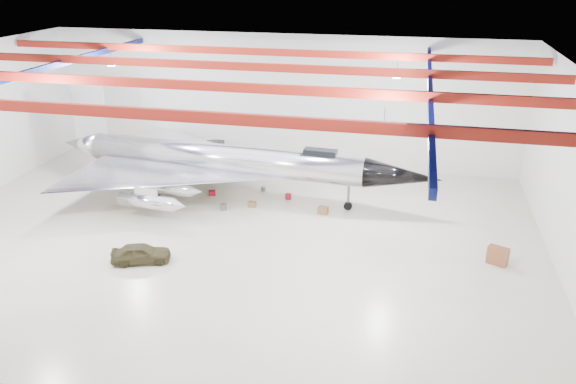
# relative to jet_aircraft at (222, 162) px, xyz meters

# --- Properties ---
(floor) EXTENTS (40.00, 40.00, 0.00)m
(floor) POSITION_rel_jet_aircraft_xyz_m (2.25, -6.62, -2.64)
(floor) COLOR #C0B798
(floor) RESTS_ON ground
(wall_back) EXTENTS (40.00, 0.00, 40.00)m
(wall_back) POSITION_rel_jet_aircraft_xyz_m (2.25, 8.38, 2.86)
(wall_back) COLOR silver
(wall_back) RESTS_ON floor
(wall_right) EXTENTS (0.00, 30.00, 30.00)m
(wall_right) POSITION_rel_jet_aircraft_xyz_m (22.25, -6.62, 2.86)
(wall_right) COLOR silver
(wall_right) RESTS_ON floor
(ceiling) EXTENTS (40.00, 40.00, 0.00)m
(ceiling) POSITION_rel_jet_aircraft_xyz_m (2.25, -6.62, 8.36)
(ceiling) COLOR #0A0F38
(ceiling) RESTS_ON wall_back
(ceiling_structure) EXTENTS (39.50, 29.50, 1.08)m
(ceiling_structure) POSITION_rel_jet_aircraft_xyz_m (2.25, -6.62, 7.68)
(ceiling_structure) COLOR maroon
(ceiling_structure) RESTS_ON ceiling
(jet_aircraft) EXTENTS (29.55, 17.92, 8.05)m
(jet_aircraft) POSITION_rel_jet_aircraft_xyz_m (0.00, 0.00, 0.00)
(jet_aircraft) COLOR silver
(jet_aircraft) RESTS_ON floor
(jeep) EXTENTS (3.68, 2.44, 1.17)m
(jeep) POSITION_rel_jet_aircraft_xyz_m (-1.40, -10.81, -2.06)
(jeep) COLOR #3E391F
(jeep) RESTS_ON floor
(desk) EXTENTS (1.30, 1.02, 1.06)m
(desk) POSITION_rel_jet_aircraft_xyz_m (19.00, -6.35, -2.11)
(desk) COLOR brown
(desk) RESTS_ON floor
(toolbox_red) EXTENTS (0.64, 0.59, 0.36)m
(toolbox_red) POSITION_rel_jet_aircraft_xyz_m (-0.87, -0.24, -2.46)
(toolbox_red) COLOR maroon
(toolbox_red) RESTS_ON floor
(engine_drum) EXTENTS (0.58, 0.58, 0.42)m
(engine_drum) POSITION_rel_jet_aircraft_xyz_m (0.86, -2.60, -2.43)
(engine_drum) COLOR #59595B
(engine_drum) RESTS_ON floor
(parts_bin) EXTENTS (0.75, 0.63, 0.48)m
(parts_bin) POSITION_rel_jet_aircraft_xyz_m (7.88, -1.62, -2.40)
(parts_bin) COLOR olive
(parts_bin) RESTS_ON floor
(crate_small) EXTENTS (0.40, 0.35, 0.24)m
(crate_small) POSITION_rel_jet_aircraft_xyz_m (-3.29, 1.05, -2.52)
(crate_small) COLOR #59595B
(crate_small) RESTS_ON floor
(tool_chest) EXTENTS (0.55, 0.55, 0.41)m
(tool_chest) POSITION_rel_jet_aircraft_xyz_m (4.93, 0.34, -2.44)
(tool_chest) COLOR maroon
(tool_chest) RESTS_ON floor
(oil_barrel) EXTENTS (0.54, 0.44, 0.37)m
(oil_barrel) POSITION_rel_jet_aircraft_xyz_m (2.70, -1.62, -2.45)
(oil_barrel) COLOR olive
(oil_barrel) RESTS_ON floor
(spares_box) EXTENTS (0.41, 0.41, 0.32)m
(spares_box) POSITION_rel_jet_aircraft_xyz_m (2.68, 1.47, -2.48)
(spares_box) COLOR #59595B
(spares_box) RESTS_ON floor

